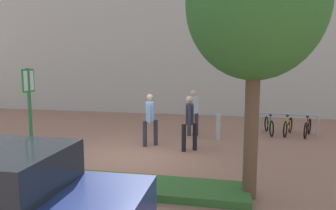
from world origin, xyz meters
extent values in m
plane|color=#936651|center=(0.00, 0.00, 0.00)|extent=(60.00, 60.00, 0.00)
cube|color=#B2ADA3|center=(0.00, 8.44, 5.00)|extent=(28.00, 1.20, 10.00)
cube|color=#336028|center=(-0.27, -2.35, 0.08)|extent=(7.00, 1.10, 0.16)
cylinder|color=brown|center=(3.21, -2.27, 1.39)|extent=(0.28, 0.28, 2.77)
ellipsoid|color=#2D6628|center=(3.21, -2.27, 3.83)|extent=(2.65, 2.65, 2.91)
cylinder|color=#2D7238|center=(-1.64, -2.35, 1.30)|extent=(0.08, 0.08, 2.60)
cube|color=#198C33|center=(-1.64, -2.35, 2.32)|extent=(0.07, 0.36, 0.52)
cube|color=white|center=(-1.64, -2.35, 2.32)|extent=(0.07, 0.30, 0.44)
torus|color=black|center=(-2.14, -2.22, 0.33)|extent=(0.66, 0.06, 0.66)
torus|color=black|center=(-1.12, -2.21, 0.33)|extent=(0.66, 0.06, 0.66)
cylinder|color=#194CA5|center=(-1.63, -2.21, 0.55)|extent=(0.84, 0.04, 0.04)
cylinder|color=#194CA5|center=(-1.53, -2.21, 0.30)|extent=(0.61, 0.04, 0.44)
cylinder|color=#194CA5|center=(-1.81, -2.22, 0.67)|extent=(0.04, 0.04, 0.28)
cube|color=black|center=(-1.81, -2.22, 0.83)|extent=(0.20, 0.08, 0.05)
cylinder|color=#194CA5|center=(-1.24, -2.21, 0.81)|extent=(0.04, 0.42, 0.04)
cylinder|color=#99999E|center=(3.86, 3.99, 0.40)|extent=(0.06, 0.06, 0.80)
cylinder|color=#99999E|center=(5.90, 3.70, 0.40)|extent=(0.06, 0.06, 0.80)
cylinder|color=#99999E|center=(4.88, 3.84, 0.80)|extent=(2.04, 0.34, 0.06)
torus|color=black|center=(4.24, 3.43, 0.30)|extent=(0.12, 0.61, 0.61)
torus|color=black|center=(4.15, 4.36, 0.30)|extent=(0.12, 0.61, 0.61)
cylinder|color=#1E7233|center=(4.20, 3.89, 0.51)|extent=(0.11, 0.77, 0.03)
cylinder|color=#1E7233|center=(4.19, 3.98, 0.27)|extent=(0.09, 0.56, 0.40)
cylinder|color=#1E7233|center=(4.21, 3.72, 0.62)|extent=(0.03, 0.03, 0.26)
cube|color=black|center=(4.21, 3.72, 0.76)|extent=(0.09, 0.19, 0.05)
cylinder|color=#1E7233|center=(4.16, 4.25, 0.75)|extent=(0.39, 0.08, 0.04)
torus|color=black|center=(4.73, 3.43, 0.30)|extent=(0.26, 0.59, 0.61)
torus|color=black|center=(5.04, 4.31, 0.30)|extent=(0.26, 0.59, 0.61)
cylinder|color=gold|center=(4.88, 3.87, 0.51)|extent=(0.29, 0.74, 0.03)
cylinder|color=gold|center=(4.91, 3.96, 0.27)|extent=(0.22, 0.54, 0.40)
cylinder|color=gold|center=(4.83, 3.71, 0.62)|extent=(0.03, 0.03, 0.26)
cube|color=black|center=(4.83, 3.71, 0.76)|extent=(0.13, 0.20, 0.05)
cylinder|color=gold|center=(5.00, 4.21, 0.75)|extent=(0.38, 0.16, 0.04)
torus|color=black|center=(5.40, 3.33, 0.30)|extent=(0.26, 0.59, 0.61)
torus|color=black|center=(5.72, 4.21, 0.30)|extent=(0.26, 0.59, 0.61)
cylinder|color=red|center=(5.56, 3.77, 0.51)|extent=(0.29, 0.74, 0.03)
cylinder|color=red|center=(5.59, 3.86, 0.27)|extent=(0.22, 0.54, 0.40)
cylinder|color=red|center=(5.50, 3.61, 0.62)|extent=(0.03, 0.03, 0.26)
cube|color=black|center=(5.50, 3.61, 0.76)|extent=(0.13, 0.20, 0.05)
cylinder|color=red|center=(5.68, 4.11, 0.75)|extent=(0.38, 0.17, 0.04)
cylinder|color=#ADADB2|center=(2.33, 2.63, 0.45)|extent=(0.16, 0.16, 0.90)
cylinder|color=#2D2D38|center=(0.04, 1.12, 0.42)|extent=(0.14, 0.14, 0.85)
cylinder|color=#2D2D38|center=(0.35, 1.36, 0.42)|extent=(0.14, 0.14, 0.85)
cube|color=#8CB2E5|center=(0.19, 1.24, 1.16)|extent=(0.30, 0.43, 0.62)
cylinder|color=#8CB2E5|center=(0.24, 0.99, 1.13)|extent=(0.09, 0.09, 0.59)
cylinder|color=#8CB2E5|center=(0.15, 1.50, 1.13)|extent=(0.09, 0.09, 0.59)
sphere|color=tan|center=(0.19, 1.24, 1.61)|extent=(0.22, 0.22, 0.22)
cylinder|color=#2D2D38|center=(1.23, 3.01, 0.42)|extent=(0.14, 0.14, 0.85)
cylinder|color=#2D2D38|center=(1.50, 3.07, 0.42)|extent=(0.14, 0.14, 0.85)
cube|color=silver|center=(1.36, 3.04, 1.16)|extent=(0.40, 0.47, 0.62)
cylinder|color=silver|center=(1.24, 2.81, 1.13)|extent=(0.09, 0.09, 0.59)
cylinder|color=silver|center=(1.48, 3.27, 1.13)|extent=(0.09, 0.09, 0.59)
sphere|color=tan|center=(1.36, 3.04, 1.61)|extent=(0.22, 0.22, 0.22)
cylinder|color=black|center=(1.69, 1.04, 0.42)|extent=(0.14, 0.14, 0.85)
cylinder|color=black|center=(1.37, 0.81, 0.42)|extent=(0.14, 0.14, 0.85)
cube|color=#2D2D38|center=(1.53, 0.92, 1.16)|extent=(0.30, 0.43, 0.62)
cylinder|color=#2D2D38|center=(1.49, 1.18, 1.13)|extent=(0.09, 0.09, 0.59)
cylinder|color=#2D2D38|center=(1.57, 0.66, 1.13)|extent=(0.09, 0.09, 0.59)
sphere|color=tan|center=(1.53, 0.92, 1.61)|extent=(0.22, 0.22, 0.22)
camera|label=1|loc=(2.86, -8.62, 2.71)|focal=33.96mm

